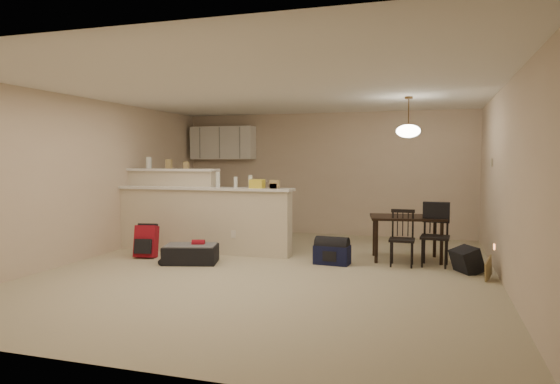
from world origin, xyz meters
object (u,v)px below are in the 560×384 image
at_px(pendant_lamp, 408,130).
at_px(dining_chair_far, 435,235).
at_px(dining_table, 407,222).
at_px(dining_chair_near, 402,238).
at_px(navy_duffel, 332,255).
at_px(black_daypack, 467,261).
at_px(red_backpack, 146,242).
at_px(suitcase, 191,254).

bearing_deg(pendant_lamp, dining_chair_far, -38.42).
height_order(dining_table, dining_chair_near, dining_chair_near).
bearing_deg(dining_table, navy_duffel, -158.27).
height_order(dining_chair_near, black_daypack, dining_chair_near).
bearing_deg(pendant_lamp, black_daypack, -36.90).
xyz_separation_m(dining_table, dining_chair_near, (-0.04, -0.46, -0.19)).
distance_m(dining_chair_near, red_backpack, 3.95).
bearing_deg(dining_chair_near, suitcase, -166.70).
relative_size(dining_chair_near, red_backpack, 1.63).
bearing_deg(pendant_lamp, dining_table, -135.00).
xyz_separation_m(dining_chair_far, red_backpack, (-4.37, -0.66, -0.20)).
height_order(dining_chair_near, dining_chair_far, dining_chair_far).
xyz_separation_m(dining_chair_near, navy_duffel, (-0.99, -0.17, -0.27)).
height_order(dining_table, black_daypack, dining_table).
distance_m(pendant_lamp, dining_chair_near, 1.65).
height_order(pendant_lamp, navy_duffel, pendant_lamp).
xyz_separation_m(dining_table, dining_chair_far, (0.42, -0.33, -0.15)).
bearing_deg(dining_table, suitcase, -168.59).
bearing_deg(navy_duffel, red_backpack, -168.23).
xyz_separation_m(pendant_lamp, suitcase, (-3.07, -1.18, -1.86)).
bearing_deg(black_daypack, dining_chair_far, 25.51).
bearing_deg(dining_chair_near, black_daypack, -11.30).
height_order(dining_chair_far, red_backpack, dining_chair_far).
bearing_deg(navy_duffel, pendant_lamp, 35.99).
distance_m(pendant_lamp, black_daypack, 2.10).
xyz_separation_m(dining_chair_far, black_daypack, (0.42, -0.30, -0.29)).
distance_m(dining_chair_near, navy_duffel, 1.04).
relative_size(dining_table, black_daypack, 3.16).
bearing_deg(suitcase, black_daypack, -7.39).
bearing_deg(red_backpack, dining_table, 3.11).
bearing_deg(navy_duffel, dining_chair_near, 14.60).
xyz_separation_m(dining_table, black_daypack, (0.84, -0.63, -0.43)).
bearing_deg(dining_chair_far, red_backpack, -167.15).
height_order(pendant_lamp, dining_chair_far, pendant_lamp).
bearing_deg(red_backpack, suitcase, -23.00).
bearing_deg(dining_table, red_backpack, -175.48).
bearing_deg(pendant_lamp, dining_chair_near, -95.01).
distance_m(dining_table, dining_chair_far, 0.55).
relative_size(dining_table, dining_chair_far, 1.32).
bearing_deg(suitcase, dining_chair_near, -1.97).
relative_size(pendant_lamp, red_backpack, 1.24).
distance_m(navy_duffel, black_daypack, 1.87).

